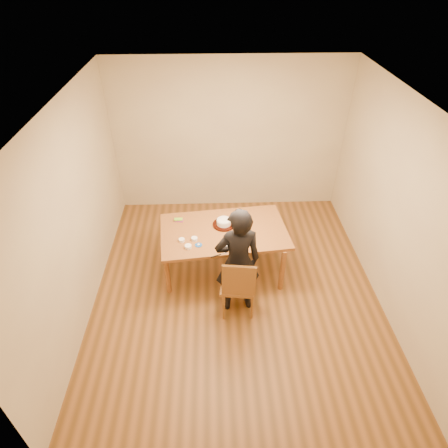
{
  "coord_description": "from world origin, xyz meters",
  "views": [
    {
      "loc": [
        -0.31,
        -3.79,
        4.02
      ],
      "look_at": [
        -0.16,
        0.37,
        0.9
      ],
      "focal_mm": 30.0,
      "sensor_mm": 36.0,
      "label": 1
    }
  ],
  "objects_px": {
    "cake": "(224,222)",
    "person": "(238,262)",
    "dining_chair": "(237,284)",
    "cake_plate": "(224,225)",
    "dining_table": "(224,231)"
  },
  "relations": [
    {
      "from": "dining_chair",
      "to": "cake",
      "type": "bearing_deg",
      "value": 106.11
    },
    {
      "from": "cake",
      "to": "person",
      "type": "height_order",
      "value": "person"
    },
    {
      "from": "dining_table",
      "to": "cake",
      "type": "height_order",
      "value": "cake"
    },
    {
      "from": "cake_plate",
      "to": "cake",
      "type": "height_order",
      "value": "cake"
    },
    {
      "from": "dining_table",
      "to": "cake",
      "type": "bearing_deg",
      "value": 82.23
    },
    {
      "from": "dining_chair",
      "to": "cake",
      "type": "height_order",
      "value": "cake"
    },
    {
      "from": "cake_plate",
      "to": "dining_chair",
      "type": "bearing_deg",
      "value": -80.66
    },
    {
      "from": "dining_table",
      "to": "cake",
      "type": "relative_size",
      "value": 8.68
    },
    {
      "from": "dining_table",
      "to": "dining_chair",
      "type": "height_order",
      "value": "dining_table"
    },
    {
      "from": "cake",
      "to": "person",
      "type": "xyz_separation_m",
      "value": [
        0.15,
        -0.85,
        -0.0
      ]
    },
    {
      "from": "cake_plate",
      "to": "person",
      "type": "distance_m",
      "value": 0.86
    },
    {
      "from": "dining_table",
      "to": "cake_plate",
      "type": "distance_m",
      "value": 0.12
    },
    {
      "from": "dining_table",
      "to": "dining_chair",
      "type": "relative_size",
      "value": 4.1
    },
    {
      "from": "person",
      "to": "cake_plate",
      "type": "bearing_deg",
      "value": -87.37
    },
    {
      "from": "dining_chair",
      "to": "cake_plate",
      "type": "relative_size",
      "value": 1.35
    }
  ]
}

